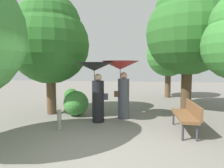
% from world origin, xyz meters
% --- Properties ---
extents(ground_plane, '(40.00, 40.00, 0.00)m').
position_xyz_m(ground_plane, '(0.00, 0.00, 0.00)').
color(ground_plane, slate).
extents(person_left, '(1.22, 1.22, 1.96)m').
position_xyz_m(person_left, '(-0.47, 2.41, 1.44)').
color(person_left, black).
rests_on(person_left, ground).
extents(person_right, '(1.31, 1.31, 2.02)m').
position_xyz_m(person_right, '(0.32, 2.98, 1.51)').
color(person_right, '#474C56').
rests_on(person_right, ground).
extents(park_bench, '(0.52, 1.51, 0.83)m').
position_xyz_m(park_bench, '(2.25, 1.72, 0.51)').
color(park_bench, '#38383D').
rests_on(park_bench, ground).
extents(tree_near_left, '(2.94, 2.94, 4.53)m').
position_xyz_m(tree_near_left, '(-2.40, 3.30, 2.88)').
color(tree_near_left, brown).
rests_on(tree_near_left, ground).
extents(tree_near_right, '(2.53, 2.53, 4.20)m').
position_xyz_m(tree_near_right, '(2.71, 7.99, 2.73)').
color(tree_near_right, brown).
rests_on(tree_near_right, ground).
extents(tree_far_back, '(3.41, 3.41, 5.39)m').
position_xyz_m(tree_far_back, '(2.94, 4.66, 3.45)').
color(tree_far_back, '#4C3823').
rests_on(tree_far_back, ground).
extents(bush_path_left, '(0.72, 0.72, 0.72)m').
position_xyz_m(bush_path_left, '(-2.43, 5.69, 0.36)').
color(bush_path_left, '#2D6B28').
rests_on(bush_path_left, ground).
extents(bush_path_right, '(0.93, 0.93, 0.93)m').
position_xyz_m(bush_path_right, '(-1.37, 3.14, 0.46)').
color(bush_path_right, '#428C3D').
rests_on(bush_path_right, ground).
extents(path_marker_post, '(0.12, 0.12, 0.59)m').
position_xyz_m(path_marker_post, '(-1.34, 1.45, 0.30)').
color(path_marker_post, gray).
rests_on(path_marker_post, ground).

